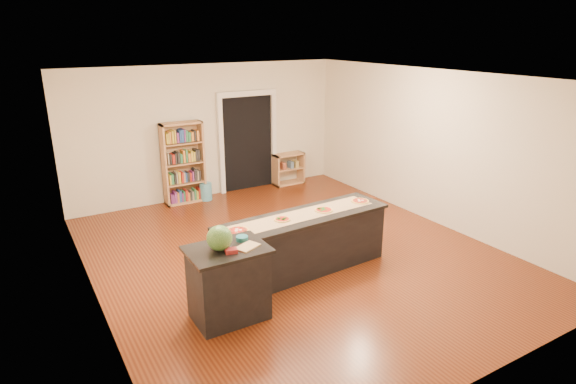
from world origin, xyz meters
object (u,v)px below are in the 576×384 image
bookshelf (183,163)px  kitchen_island (303,243)px  low_shelf (289,169)px  watermelon (219,238)px  side_counter (229,283)px  waste_bin (206,191)px

bookshelf → kitchen_island: bearing=-83.0°
low_shelf → bookshelf: bearing=179.9°
kitchen_island → bookshelf: bearing=93.9°
kitchen_island → low_shelf: size_ratio=3.68×
kitchen_island → bookshelf: bookshelf is taller
bookshelf → watermelon: (-1.08, -4.43, 0.26)m
side_counter → bookshelf: size_ratio=0.57×
kitchen_island → waste_bin: 3.76m
kitchen_island → side_counter: 1.57m
kitchen_island → side_counter: side_counter is taller
low_shelf → waste_bin: bearing=-177.6°
low_shelf → watermelon: size_ratio=2.38×
low_shelf → side_counter: bearing=-128.4°
side_counter → watermelon: 0.63m
side_counter → watermelon: bearing=-176.6°
side_counter → low_shelf: side_counter is taller
bookshelf → watermelon: 4.56m
low_shelf → kitchen_island: bearing=-118.0°
kitchen_island → side_counter: bearing=-161.6°
bookshelf → low_shelf: 2.56m
side_counter → bookshelf: bookshelf is taller
watermelon → low_shelf: bearing=50.9°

